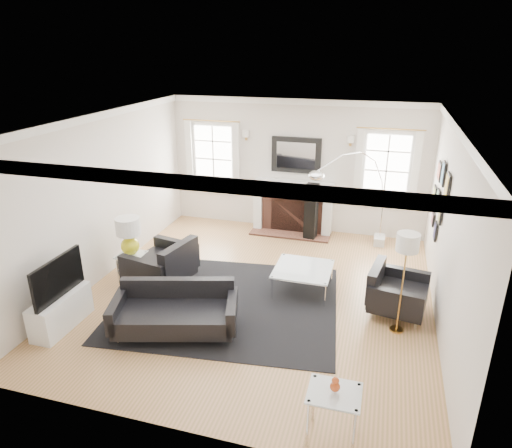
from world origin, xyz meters
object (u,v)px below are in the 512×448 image
(armchair_left, at_px, (164,265))
(coffee_table, at_px, (303,270))
(sofa, at_px, (176,312))
(armchair_right, at_px, (394,293))
(arc_floor_lamp, at_px, (351,197))
(gourd_lamp, at_px, (129,234))
(fireplace, at_px, (293,207))

(armchair_left, bearing_deg, coffee_table, 12.08)
(sofa, distance_m, armchair_right, 3.25)
(coffee_table, xyz_separation_m, arc_floor_lamp, (0.56, 1.78, 0.74))
(arc_floor_lamp, bearing_deg, armchair_right, -66.79)
(armchair_left, bearing_deg, armchair_right, 3.12)
(sofa, relative_size, gourd_lamp, 2.82)
(sofa, distance_m, arc_floor_lamp, 4.07)
(armchair_right, distance_m, arc_floor_lamp, 2.38)
(armchair_right, relative_size, arc_floor_lamp, 0.49)
(coffee_table, bearing_deg, arc_floor_lamp, 72.56)
(sofa, distance_m, coffee_table, 2.22)
(fireplace, height_order, arc_floor_lamp, arc_floor_lamp)
(gourd_lamp, bearing_deg, armchair_right, 2.04)
(coffee_table, relative_size, gourd_lamp, 1.39)
(gourd_lamp, bearing_deg, arc_floor_lamp, 32.73)
(armchair_left, relative_size, coffee_table, 1.29)
(fireplace, distance_m, coffee_table, 2.61)
(armchair_left, height_order, gourd_lamp, gourd_lamp)
(arc_floor_lamp, bearing_deg, gourd_lamp, -147.27)
(arc_floor_lamp, bearing_deg, sofa, -121.39)
(fireplace, xyz_separation_m, coffee_table, (0.69, -2.51, -0.17))
(sofa, relative_size, coffee_table, 2.04)
(arc_floor_lamp, bearing_deg, fireplace, 149.93)
(coffee_table, distance_m, gourd_lamp, 2.97)
(sofa, height_order, armchair_left, armchair_left)
(fireplace, distance_m, armchair_right, 3.52)
(armchair_left, distance_m, coffee_table, 2.31)
(fireplace, xyz_separation_m, armchair_left, (-1.57, -2.99, -0.16))
(armchair_left, height_order, coffee_table, armchair_left)
(sofa, bearing_deg, fireplace, 78.73)
(armchair_right, bearing_deg, armchair_left, -176.88)
(armchair_left, bearing_deg, arc_floor_lamp, 38.77)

